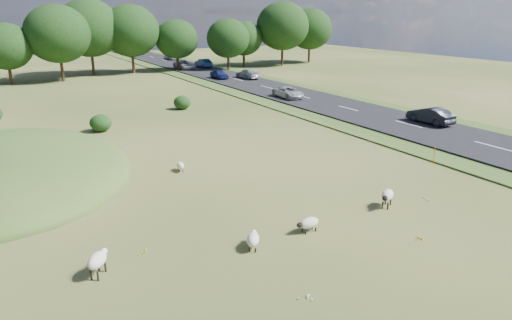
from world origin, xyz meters
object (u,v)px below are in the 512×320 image
Objects in this scene: marker_post at (434,155)px; sheep_2 at (253,239)px; car_6 at (185,65)px; car_0 at (171,56)px; car_3 at (203,63)px; car_7 at (288,92)px; car_1 at (219,74)px; sheep_3 at (98,260)px; car_4 at (248,74)px; car_2 at (430,115)px; sheep_5 at (93,187)px; sheep_0 at (387,195)px; sheep_4 at (309,223)px; sheep_1 at (180,166)px.

sheep_2 is at bearing -166.46° from marker_post.
sheep_2 is 63.51m from car_6.
car_3 reaches higher than car_0.
car_3 is at bearing 90.00° from car_0.
car_1 is at bearing 90.00° from car_7.
car_4 is (30.89, 43.24, 0.28)m from sheep_3.
sheep_2 is at bearing 24.50° from car_2.
sheep_5 is 0.28× the size of car_3.
marker_post is 0.98× the size of sheep_2.
marker_post reaches higher than sheep_5.
sheep_5 is (-21.03, 5.44, 0.02)m from marker_post.
car_3 is (24.67, 60.59, 0.55)m from sheep_2.
car_0 is at bearing -90.00° from car_3.
car_6 is at bearing 85.33° from marker_post.
car_0 is (16.47, 76.63, 0.30)m from sheep_0.
car_4 is (21.68, 44.38, 0.50)m from sheep_4.
car_7 reaches higher than sheep_5.
car_7 reaches higher than sheep_2.
sheep_2 is 0.95× the size of sheep_3.
sheep_5 is (-7.73, 9.32, 0.18)m from sheep_4.
car_1 is at bearing -26.65° from car_4.
car_0 reaches higher than sheep_0.
car_0 reaches higher than marker_post.
car_4 is (16.47, 44.16, 0.29)m from sheep_0.
car_6 is at bearing 90.00° from car_7.
car_1 reaches higher than sheep_4.
car_3 reaches higher than sheep_1.
marker_post is 21.73m from sheep_5.
sheep_0 is at bearing -131.24° from sheep_5.
car_3 is 0.94× the size of car_4.
car_2 is 33.18m from car_4.
car_6 is at bearing -32.98° from sheep_5.
car_7 reaches higher than sheep_4.
car_1 reaches higher than sheep_1.
car_7 reaches higher than sheep_1.
car_1 is 18.21m from car_7.
sheep_1 is at bearing 28.91° from sheep_2.
car_4 is at bearing 4.96° from sheep_2.
car_0 reaches higher than sheep_2.
car_3 is at bearing -90.00° from car_2.
sheep_4 is at bearing -106.61° from car_6.
car_2 is (29.41, 1.88, 0.34)m from sheep_5.
sheep_2 is (-0.98, -11.03, 0.08)m from sheep_1.
car_0 is 1.27× the size of car_1.
sheep_3 is 64.74m from car_6.
sheep_4 is 49.62m from car_1.
sheep_0 reaches higher than sheep_1.
sheep_5 is 73.66m from car_0.
sheep_5 is 56.73m from car_6.
car_4 reaches higher than sheep_2.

